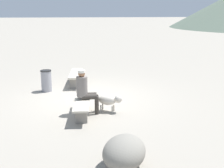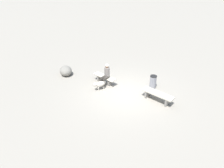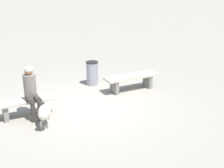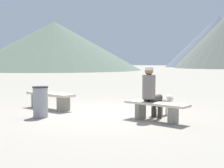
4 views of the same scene
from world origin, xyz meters
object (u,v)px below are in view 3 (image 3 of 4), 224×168
(bench_left, at_px, (131,79))
(dog, at_px, (44,113))
(bench_right, at_px, (23,105))
(seated_person, at_px, (31,90))
(trash_bin, at_px, (92,73))

(bench_left, relative_size, dog, 2.32)
(bench_right, relative_size, dog, 2.11)
(bench_right, bearing_deg, seated_person, 157.09)
(bench_right, bearing_deg, trash_bin, -150.36)
(bench_right, xyz_separation_m, seated_person, (-0.21, 0.11, 0.40))
(bench_left, bearing_deg, seated_person, 9.15)
(trash_bin, bearing_deg, seated_person, 28.91)
(bench_right, height_order, dog, dog)
(bench_right, xyz_separation_m, trash_bin, (-2.59, -1.21, 0.07))
(bench_left, xyz_separation_m, bench_right, (3.39, 0.15, -0.04))
(bench_left, distance_m, bench_right, 3.40)
(seated_person, bearing_deg, trash_bin, -149.80)
(trash_bin, bearing_deg, bench_right, 25.03)
(bench_left, bearing_deg, dog, 21.29)
(bench_right, distance_m, seated_person, 0.47)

